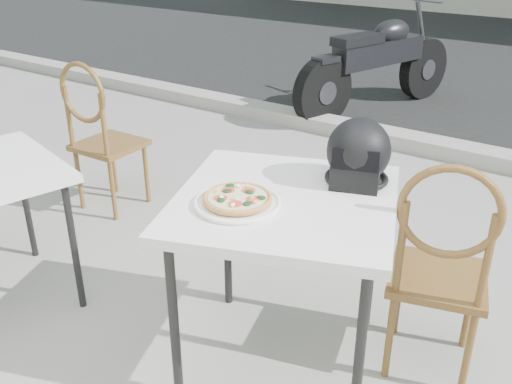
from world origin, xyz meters
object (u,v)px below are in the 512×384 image
Objects in this scene: motorcycle at (378,65)px; pizza at (238,198)px; cafe_chair_side at (99,130)px; cafe_table_main at (285,214)px; helmet at (358,155)px; cafe_chair_main at (441,261)px; plate at (238,203)px.

pizza is at bearing -56.78° from motorcycle.
cafe_chair_side is at bearing -82.75° from motorcycle.
motorcycle reaches higher than cafe_table_main.
pizza is 0.79× the size of helmet.
pizza is 0.84m from cafe_chair_main.
cafe_table_main is 2.56× the size of plate.
cafe_chair_side reaches higher than plate.
pizza is at bearing -140.04° from helmet.
motorcycle reaches higher than plate.
cafe_chair_side reaches higher than cafe_chair_main.
helmet reaches higher than cafe_chair_side.
helmet reaches higher than pizza.
helmet is at bearing -16.14° from cafe_chair_main.
motorcycle reaches higher than cafe_chair_side.
cafe_table_main is 1.07× the size of cafe_chair_main.
pizza is 1.81m from cafe_chair_side.
motorcycle is (-1.06, 3.84, -0.34)m from plate.
pizza is 0.26× the size of cafe_chair_side.
plate is 1.58× the size of pizza.
plate is 0.54m from helmet.
plate is 0.41× the size of cafe_chair_side.
plate reaches higher than cafe_table_main.
pizza is 0.13× the size of motorcycle.
plate is at bearing 18.59° from cafe_chair_main.
helmet is 0.33× the size of cafe_chair_side.
helmet is 1.96m from cafe_chair_side.
pizza is at bearing 72.70° from plate.
cafe_table_main is at bearing 54.70° from pizza.
helmet is 0.34× the size of cafe_chair_main.
helmet and motorcycle have the same top height.
cafe_table_main is 1.06× the size of cafe_chair_side.
pizza is (0.00, 0.00, 0.02)m from plate.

